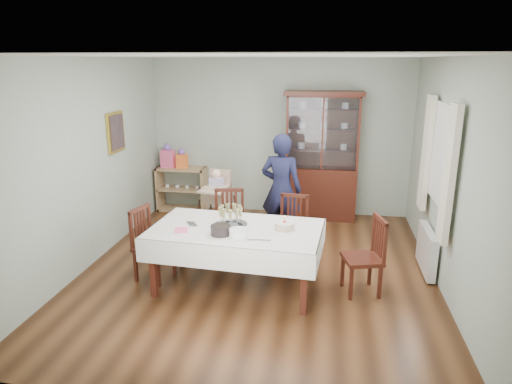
% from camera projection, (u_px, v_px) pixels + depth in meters
% --- Properties ---
extents(floor, '(5.00, 5.00, 0.00)m').
position_uv_depth(floor, '(258.00, 270.00, 6.00)').
color(floor, '#593319').
rests_on(floor, ground).
extents(room_shell, '(5.00, 5.00, 5.00)m').
position_uv_depth(room_shell, '(264.00, 135.00, 6.03)').
color(room_shell, '#9EAA99').
rests_on(room_shell, floor).
extents(dining_table, '(2.08, 1.29, 0.76)m').
position_uv_depth(dining_table, '(236.00, 257.00, 5.45)').
color(dining_table, '#401A10').
rests_on(dining_table, floor).
extents(china_cabinet, '(1.30, 0.48, 2.18)m').
position_uv_depth(china_cabinet, '(322.00, 154.00, 7.72)').
color(china_cabinet, '#401A10').
rests_on(china_cabinet, floor).
extents(sideboard, '(0.90, 0.38, 0.80)m').
position_uv_depth(sideboard, '(182.00, 189.00, 8.31)').
color(sideboard, tan).
rests_on(sideboard, floor).
extents(picture_frame, '(0.04, 0.48, 0.58)m').
position_uv_depth(picture_frame, '(116.00, 132.00, 6.63)').
color(picture_frame, gold).
rests_on(picture_frame, room_shell).
extents(window, '(0.04, 1.02, 1.22)m').
position_uv_depth(window, '(443.00, 155.00, 5.52)').
color(window, white).
rests_on(window, room_shell).
extents(curtain_left, '(0.07, 0.30, 1.55)m').
position_uv_depth(curtain_left, '(449.00, 175.00, 4.97)').
color(curtain_left, silver).
rests_on(curtain_left, room_shell).
extents(curtain_right, '(0.07, 0.30, 1.55)m').
position_uv_depth(curtain_right, '(426.00, 153.00, 6.14)').
color(curtain_right, silver).
rests_on(curtain_right, room_shell).
extents(radiator, '(0.10, 0.80, 0.55)m').
position_uv_depth(radiator, '(427.00, 250.00, 5.87)').
color(radiator, white).
rests_on(radiator, floor).
extents(chair_far_left, '(0.50, 0.50, 0.94)m').
position_uv_depth(chair_far_left, '(230.00, 238.00, 6.34)').
color(chair_far_left, '#401A10').
rests_on(chair_far_left, floor).
extents(chair_far_right, '(0.45, 0.45, 0.90)m').
position_uv_depth(chair_far_right, '(292.00, 242.00, 6.23)').
color(chair_far_right, '#401A10').
rests_on(chair_far_right, floor).
extents(chair_end_left, '(0.50, 0.50, 0.92)m').
position_uv_depth(chair_end_left, '(154.00, 258.00, 5.70)').
color(chair_end_left, '#401A10').
rests_on(chair_end_left, floor).
extents(chair_end_right, '(0.51, 0.51, 0.93)m').
position_uv_depth(chair_end_right, '(363.00, 271.00, 5.36)').
color(chair_end_right, '#401A10').
rests_on(chair_end_right, floor).
extents(woman, '(0.67, 0.50, 1.66)m').
position_uv_depth(woman, '(281.00, 190.00, 6.68)').
color(woman, black).
rests_on(woman, floor).
extents(high_chair, '(0.57, 0.57, 1.07)m').
position_uv_depth(high_chair, '(217.00, 210.00, 7.05)').
color(high_chair, black).
rests_on(high_chair, floor).
extents(champagne_tray, '(0.39, 0.39, 0.24)m').
position_uv_depth(champagne_tray, '(231.00, 219.00, 5.41)').
color(champagne_tray, silver).
rests_on(champagne_tray, dining_table).
extents(birthday_cake, '(0.26, 0.26, 0.18)m').
position_uv_depth(birthday_cake, '(284.00, 226.00, 5.26)').
color(birthday_cake, white).
rests_on(birthday_cake, dining_table).
extents(plate_stack_dark, '(0.28, 0.28, 0.11)m').
position_uv_depth(plate_stack_dark, '(221.00, 230.00, 5.13)').
color(plate_stack_dark, black).
rests_on(plate_stack_dark, dining_table).
extents(plate_stack_white, '(0.23, 0.23, 0.09)m').
position_uv_depth(plate_stack_white, '(239.00, 233.00, 5.07)').
color(plate_stack_white, white).
rests_on(plate_stack_white, dining_table).
extents(napkin_stack, '(0.17, 0.17, 0.02)m').
position_uv_depth(napkin_stack, '(181.00, 230.00, 5.25)').
color(napkin_stack, '#F65A88').
rests_on(napkin_stack, dining_table).
extents(cutlery, '(0.20, 0.21, 0.01)m').
position_uv_depth(cutlery, '(189.00, 224.00, 5.47)').
color(cutlery, silver).
rests_on(cutlery, dining_table).
extents(cake_knife, '(0.29, 0.04, 0.01)m').
position_uv_depth(cake_knife, '(258.00, 240.00, 4.98)').
color(cake_knife, silver).
rests_on(cake_knife, dining_table).
extents(gift_bag_pink, '(0.25, 0.18, 0.43)m').
position_uv_depth(gift_bag_pink, '(168.00, 157.00, 8.16)').
color(gift_bag_pink, '#F65A88').
rests_on(gift_bag_pink, sideboard).
extents(gift_bag_orange, '(0.19, 0.14, 0.35)m').
position_uv_depth(gift_bag_orange, '(182.00, 159.00, 8.13)').
color(gift_bag_orange, orange).
rests_on(gift_bag_orange, sideboard).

